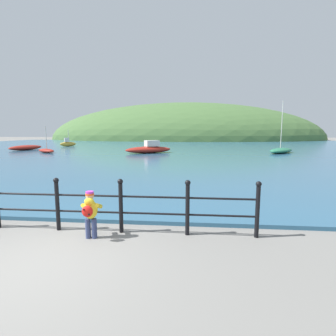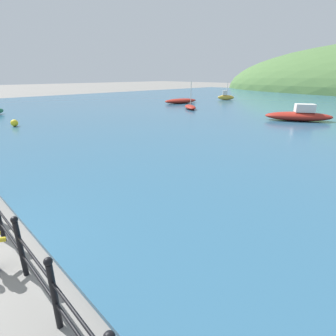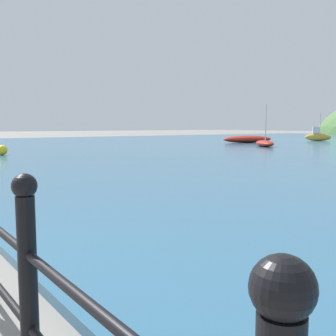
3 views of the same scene
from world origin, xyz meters
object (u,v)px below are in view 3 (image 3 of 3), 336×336
object	(u,v)px
boat_twin_mast	(265,143)
boat_blue_hull	(247,139)
boat_red_dinghy	(318,136)
mooring_buoy	(2,150)

from	to	relation	value
boat_twin_mast	boat_blue_hull	size ratio (longest dim) A/B	0.63
boat_red_dinghy	boat_twin_mast	world-z (taller)	boat_twin_mast
boat_blue_hull	mooring_buoy	xyz separation A→B (m)	(2.36, -19.06, -0.05)
mooring_buoy	boat_twin_mast	bearing A→B (deg)	82.29
boat_red_dinghy	boat_twin_mast	bearing A→B (deg)	-74.02
boat_twin_mast	mooring_buoy	distance (m)	15.82
boat_red_dinghy	mooring_buoy	world-z (taller)	boat_red_dinghy
boat_twin_mast	boat_blue_hull	distance (m)	5.62
boat_blue_hull	mooring_buoy	bearing A→B (deg)	-82.94
boat_twin_mast	boat_blue_hull	world-z (taller)	boat_twin_mast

